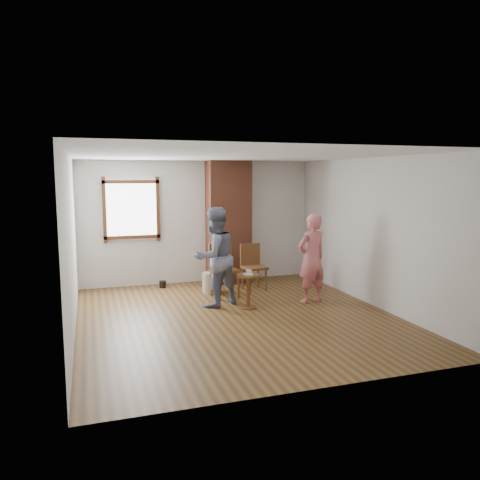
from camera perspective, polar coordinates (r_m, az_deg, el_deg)
name	(u,v)px	position (r m, az deg, el deg)	size (l,w,h in m)	color
ground	(237,317)	(7.73, -0.33, -9.35)	(5.50, 5.50, 0.00)	brown
room_shell	(223,204)	(7.96, -2.06, 4.41)	(5.04, 5.52, 2.62)	silver
brick_chimney	(228,222)	(10.00, -1.42, 2.18)	(0.90, 0.50, 2.60)	brown
stoneware_crock	(210,282)	(9.27, -3.66, -5.18)	(0.31, 0.31, 0.40)	tan
dark_pot	(163,284)	(9.79, -9.41, -5.34)	(0.14, 0.14, 0.14)	black
dining_chair_left	(223,267)	(8.91, -2.09, -3.29)	(0.54, 0.54, 1.01)	brown
dining_chair_right	(253,264)	(9.43, 1.54, -2.96)	(0.47, 0.47, 0.93)	brown
side_table	(248,286)	(8.11, 1.01, -5.57)	(0.40, 0.40, 0.60)	brown
cake_plate	(248,274)	(8.07, 1.01, -4.18)	(0.18, 0.18, 0.01)	white
cake_slice	(249,272)	(8.06, 1.08, -3.94)	(0.08, 0.07, 0.06)	white
man	(215,257)	(8.20, -3.12, -2.08)	(0.85, 0.66, 1.75)	#161B3C
person_pink	(312,258)	(8.52, 8.73, -2.21)	(0.59, 0.39, 1.62)	#D46A70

